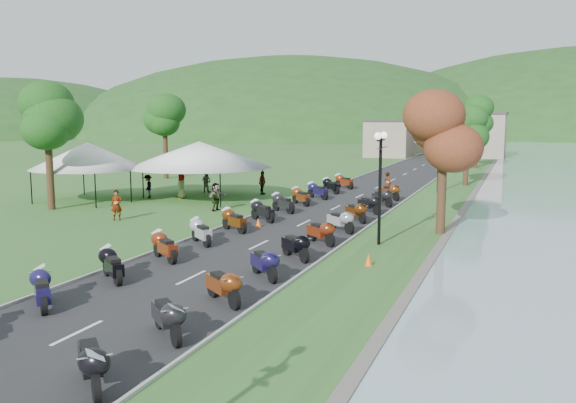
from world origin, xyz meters
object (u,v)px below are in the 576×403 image
(pedestrian_a, at_px, (117,220))
(pedestrian_c, at_px, (148,198))
(vendor_tent_main, at_px, (199,170))
(pedestrian_b, at_px, (206,192))

(pedestrian_a, distance_m, pedestrian_c, 9.34)
(vendor_tent_main, bearing_deg, pedestrian_a, -88.75)
(pedestrian_a, relative_size, pedestrian_b, 1.04)
(vendor_tent_main, relative_size, pedestrian_a, 3.95)
(vendor_tent_main, distance_m, pedestrian_c, 4.20)
(vendor_tent_main, xyz_separation_m, pedestrian_b, (-1.28, 3.28, -2.00))
(pedestrian_a, distance_m, pedestrian_b, 13.08)
(vendor_tent_main, distance_m, pedestrian_b, 4.05)
(pedestrian_c, bearing_deg, pedestrian_a, 0.79)
(pedestrian_b, bearing_deg, pedestrian_a, 103.32)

